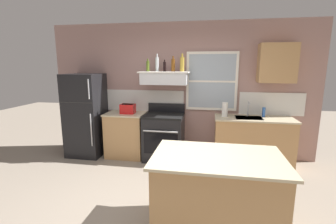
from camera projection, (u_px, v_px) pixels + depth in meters
ground_plane at (155, 216)px, 3.01m from camera, size 16.00×16.00×0.00m
back_wall at (181, 90)px, 4.89m from camera, size 5.40×0.11×2.70m
refrigerator at (86, 115)px, 4.95m from camera, size 0.70×0.72×1.69m
counter_left_of_stove at (126, 134)px, 4.93m from camera, size 0.79×0.63×0.91m
toaster at (128, 109)px, 4.78m from camera, size 0.30×0.20×0.19m
stove_range at (164, 136)px, 4.76m from camera, size 0.76×0.69×1.09m
range_hood_shelf at (165, 78)px, 4.62m from camera, size 0.96×0.52×0.24m
bottle_olive_oil_square at (148, 66)px, 4.59m from camera, size 0.06×0.06×0.24m
bottle_clear_tall at (157, 64)px, 4.65m from camera, size 0.06×0.06×0.34m
bottle_balsamic_dark at (165, 66)px, 4.59m from camera, size 0.06×0.06×0.22m
bottle_amber_wine at (173, 65)px, 4.53m from camera, size 0.07×0.07×0.29m
bottle_champagne_gold_foil at (182, 64)px, 4.54m from camera, size 0.08×0.08×0.33m
counter_right_with_sink at (253, 141)px, 4.50m from camera, size 1.43×0.63×0.91m
sink_faucet at (248, 107)px, 4.49m from camera, size 0.03×0.17×0.28m
paper_towel_roll at (225, 109)px, 4.48m from camera, size 0.11×0.11×0.27m
dish_soap_bottle at (264, 112)px, 4.46m from camera, size 0.06×0.06×0.18m
kitchen_island at (216, 195)px, 2.64m from camera, size 1.40×0.90×0.91m
upper_cabinet_right at (277, 63)px, 4.30m from camera, size 0.64×0.32×0.70m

